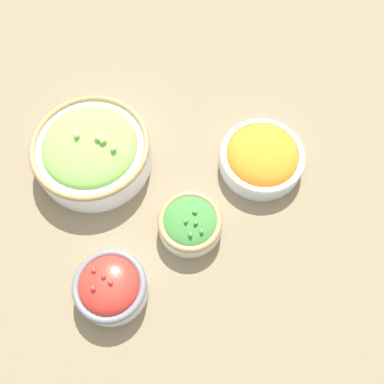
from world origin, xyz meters
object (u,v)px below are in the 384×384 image
at_px(bowl_carrots, 262,157).
at_px(bowl_broccoli, 190,223).
at_px(bowl_lettuce, 92,150).
at_px(bowl_cherry_tomatoes, 110,287).

relative_size(bowl_carrots, bowl_broccoli, 1.39).
xyz_separation_m(bowl_lettuce, bowl_cherry_tomatoes, (0.03, -0.25, -0.01)).
bearing_deg(bowl_cherry_tomatoes, bowl_broccoli, 34.69).
bearing_deg(bowl_lettuce, bowl_cherry_tomatoes, -83.99).
bearing_deg(bowl_carrots, bowl_broccoli, -141.70).
bearing_deg(bowl_broccoli, bowl_cherry_tomatoes, -145.31).
distance_m(bowl_lettuce, bowl_carrots, 0.31).
relative_size(bowl_lettuce, bowl_carrots, 1.39).
distance_m(bowl_lettuce, bowl_cherry_tomatoes, 0.25).
relative_size(bowl_lettuce, bowl_broccoli, 1.94).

